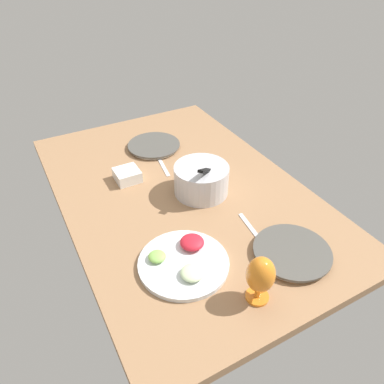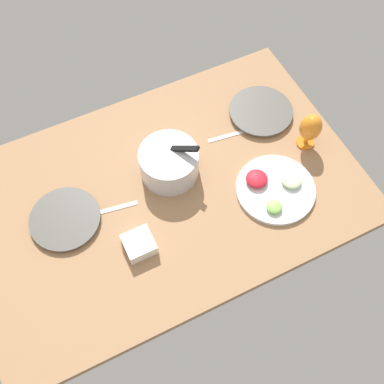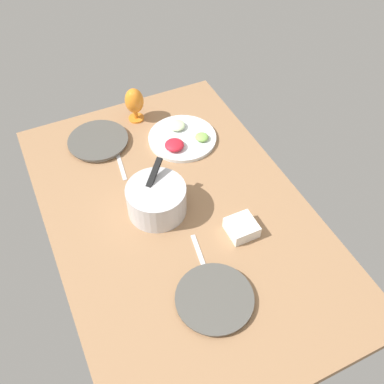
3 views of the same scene
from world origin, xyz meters
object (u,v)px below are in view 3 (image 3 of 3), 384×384
(hurricane_glass_orange, at_px, (134,102))
(dinner_plate_right, at_px, (98,141))
(mixing_bowl, at_px, (156,199))
(square_bowl_white, at_px, (242,227))
(dinner_plate_left, at_px, (214,299))
(fruit_platter, at_px, (182,138))

(hurricane_glass_orange, bearing_deg, dinner_plate_right, 112.25)
(mixing_bowl, distance_m, square_bowl_white, 0.36)
(dinner_plate_right, xyz_separation_m, hurricane_glass_orange, (0.09, -0.23, 0.09))
(dinner_plate_right, height_order, square_bowl_white, square_bowl_white)
(dinner_plate_left, relative_size, hurricane_glass_orange, 1.58)
(mixing_bowl, bearing_deg, square_bowl_white, -133.48)
(fruit_platter, bearing_deg, dinner_plate_right, 67.91)
(mixing_bowl, relative_size, square_bowl_white, 2.18)
(dinner_plate_right, relative_size, square_bowl_white, 2.57)
(dinner_plate_left, bearing_deg, mixing_bowl, 3.29)
(dinner_plate_right, distance_m, square_bowl_white, 0.83)
(dinner_plate_left, relative_size, square_bowl_white, 2.51)
(square_bowl_white, bearing_deg, hurricane_glass_orange, 9.05)
(mixing_bowl, bearing_deg, dinner_plate_right, 11.33)
(dinner_plate_left, distance_m, fruit_platter, 0.86)
(mixing_bowl, xyz_separation_m, square_bowl_white, (-0.25, -0.26, -0.04))
(mixing_bowl, relative_size, hurricane_glass_orange, 1.37)
(dinner_plate_right, relative_size, hurricane_glass_orange, 1.61)
(dinner_plate_left, bearing_deg, hurricane_glass_orange, -5.37)
(mixing_bowl, xyz_separation_m, fruit_platter, (0.35, -0.27, -0.06))
(dinner_plate_right, height_order, fruit_platter, fruit_platter)
(mixing_bowl, distance_m, fruit_platter, 0.45)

